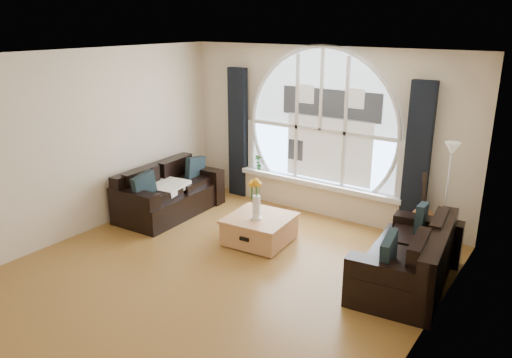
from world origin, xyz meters
The scene contains 20 objects.
ground centered at (0.00, 0.00, 0.00)m, with size 5.00×5.50×0.01m, color brown.
ceiling centered at (0.00, 0.00, 2.70)m, with size 5.00×5.50×0.01m, color silver.
wall_back centered at (0.00, 2.75, 1.35)m, with size 5.00×0.01×2.70m, color beige.
wall_left centered at (-2.50, 0.00, 1.35)m, with size 0.01×5.50×2.70m, color beige.
wall_right centered at (2.50, 0.00, 1.35)m, with size 0.01×5.50×2.70m, color beige.
attic_slope centered at (2.20, 0.00, 2.35)m, with size 0.92×5.50×0.72m, color silver.
arched_window centered at (0.00, 2.72, 1.62)m, with size 2.60×0.06×2.15m, color silver.
window_sill centered at (0.00, 2.65, 0.51)m, with size 2.90×0.22×0.08m, color white.
window_frame centered at (0.00, 2.69, 1.62)m, with size 2.76×0.08×2.15m, color white.
neighbor_house centered at (0.15, 2.71, 1.50)m, with size 1.70×0.02×1.50m, color silver.
curtain_left centered at (-1.60, 2.63, 1.15)m, with size 0.35×0.12×2.30m, color black.
curtain_right centered at (1.60, 2.63, 1.15)m, with size 0.35×0.12×2.30m, color black.
sofa_left centered at (-1.96, 1.23, 0.40)m, with size 0.89×1.77×0.79m, color black.
sofa_right centered at (2.03, 1.20, 0.40)m, with size 0.88×1.75×0.78m, color black.
coffee_chest centered at (-0.12, 1.16, 0.22)m, with size 0.88×0.88×0.43m, color #B5794A.
throw_blanket centered at (-1.91, 1.14, 0.50)m, with size 0.55×0.55×0.10m, color silver.
vase_flowers centered at (-0.11, 1.06, 0.78)m, with size 0.24×0.24×0.70m, color white.
floor_lamp centered at (2.16, 2.17, 0.80)m, with size 0.24×0.24×1.60m, color #B2B2B2.
guitar centered at (1.78, 2.55, 0.53)m, with size 0.36×0.24×1.06m, color brown.
potted_plant centered at (-1.17, 2.65, 0.69)m, with size 0.15×0.10×0.28m, color #1E6023.
Camera 1 is at (3.60, -4.25, 3.09)m, focal length 34.71 mm.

